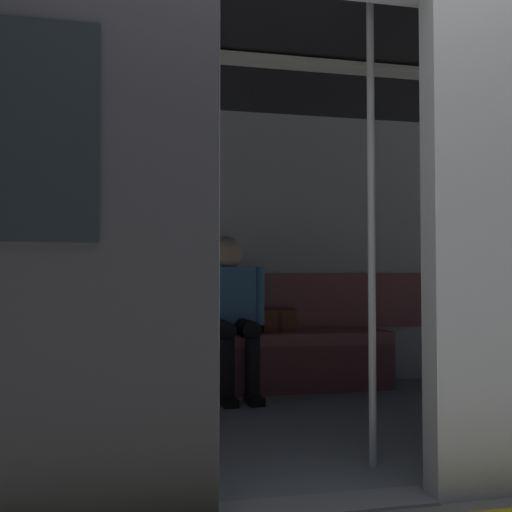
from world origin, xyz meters
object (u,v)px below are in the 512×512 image
Objects in this scene: bench_seat at (227,348)px; handbag at (278,321)px; person_seated at (230,304)px; grab_pole_door at (216,226)px; book at (177,332)px; grab_pole_far at (371,229)px; train_car at (249,164)px.

bench_seat is 9.86× the size of handbag.
grab_pole_door reaches higher than person_seated.
book is 2.01m from grab_pole_door.
grab_pole_far is at bearing 145.16° from book.
person_seated is at bearing -78.69° from grab_pole_far.
handbag is at bearing -112.40° from grab_pole_door.
person_seated is at bearing -93.73° from train_car.
handbag is at bearing -91.45° from grab_pole_far.
person_seated is at bearing 105.51° from bench_seat.
grab_pole_door is (0.32, 0.79, -0.44)m from train_car.
book is at bearing -19.57° from person_seated.
grab_pole_door is at bearing 68.00° from train_car.
train_car is 0.96m from grab_pole_door.
handbag reaches higher than book.
person_seated is 0.54× the size of grab_pole_door.
bench_seat is at bearing -74.49° from person_seated.
grab_pole_door reaches higher than book.
train_car is at bearing -61.94° from grab_pole_far.
bench_seat is 0.46m from handbag.
handbag is 0.12× the size of grab_pole_far.
grab_pole_far reaches higher than book.
grab_pole_far is (-0.37, 1.82, 0.75)m from bench_seat.
grab_pole_far is at bearing 101.44° from bench_seat.
person_seated reaches higher than bench_seat.
person_seated is 4.52× the size of handbag.
train_car reaches higher than person_seated.
grab_pole_door is at bearing 77.81° from person_seated.
person_seated reaches higher than book.
book is 0.10× the size of grab_pole_door.
grab_pole_far is at bearing -179.59° from grab_pole_door.
handbag is (-0.40, -0.13, -0.14)m from person_seated.
book is at bearing -74.13° from train_car.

